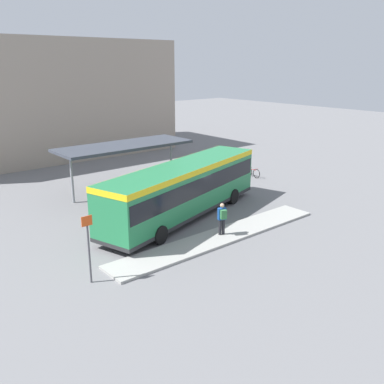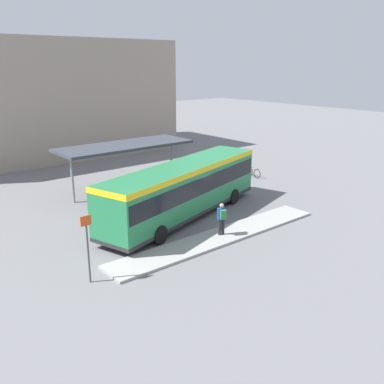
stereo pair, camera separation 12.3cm
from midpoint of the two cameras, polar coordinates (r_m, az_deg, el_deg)
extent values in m
plane|color=slate|center=(24.14, -1.23, -3.36)|extent=(120.00, 120.00, 0.00)
cube|color=#9E9E99|center=(21.39, 3.64, -5.96)|extent=(12.49, 1.80, 0.12)
cube|color=#237A47|center=(23.61, -1.25, 0.49)|extent=(12.05, 5.65, 2.67)
cube|color=yellow|center=(23.30, -1.27, 3.29)|extent=(12.08, 5.67, 0.30)
cube|color=black|center=(23.52, -1.26, 1.24)|extent=(11.83, 5.61, 0.94)
cube|color=black|center=(28.42, 5.58, 3.91)|extent=(0.70, 2.15, 1.03)
cube|color=#28282B|center=(23.99, -1.23, -2.35)|extent=(12.07, 5.66, 0.20)
cylinder|color=black|center=(27.51, 1.16, 0.22)|extent=(0.96, 0.53, 0.92)
cylinder|color=black|center=(26.40, 5.39, -0.58)|extent=(0.96, 0.53, 0.92)
cylinder|color=black|center=(21.99, -9.21, -4.37)|extent=(0.96, 0.53, 0.92)
cylinder|color=black|center=(20.59, -4.45, -5.71)|extent=(0.96, 0.53, 0.92)
cylinder|color=#232328|center=(21.33, 3.59, -4.70)|extent=(0.15, 0.15, 0.80)
cylinder|color=#232328|center=(21.40, 4.03, -4.64)|extent=(0.15, 0.15, 0.80)
cube|color=#194799|center=(21.12, 3.85, -2.91)|extent=(0.45, 0.35, 0.60)
cube|color=#337542|center=(20.93, 4.06, -3.01)|extent=(0.35, 0.29, 0.45)
sphere|color=tan|center=(20.98, 3.87, -1.81)|extent=(0.22, 0.22, 0.22)
torus|color=black|center=(32.48, 8.48, 2.44)|extent=(0.09, 0.71, 0.71)
torus|color=black|center=(33.14, 7.31, 2.78)|extent=(0.09, 0.71, 0.71)
cylinder|color=red|center=(32.75, 7.91, 3.00)|extent=(0.08, 0.75, 0.04)
cylinder|color=red|center=(32.88, 7.69, 2.96)|extent=(0.04, 0.04, 0.35)
cube|color=black|center=(32.84, 7.71, 3.26)|extent=(0.08, 0.18, 0.04)
cylinder|color=red|center=(32.47, 8.39, 3.01)|extent=(0.48, 0.06, 0.03)
torus|color=black|center=(33.51, 6.01, 3.01)|extent=(0.13, 0.73, 0.73)
torus|color=black|center=(32.94, 7.38, 2.71)|extent=(0.13, 0.73, 0.73)
cylinder|color=#287F3D|center=(33.17, 6.70, 3.26)|extent=(0.13, 0.77, 0.04)
cylinder|color=#287F3D|center=(33.08, 6.95, 3.11)|extent=(0.04, 0.04, 0.36)
cube|color=black|center=(33.04, 6.96, 3.41)|extent=(0.09, 0.19, 0.04)
cylinder|color=#287F3D|center=(33.38, 6.16, 3.52)|extent=(0.48, 0.09, 0.03)
torus|color=black|center=(33.68, 6.79, 3.08)|extent=(0.10, 0.77, 0.77)
torus|color=black|center=(34.33, 5.45, 3.39)|extent=(0.10, 0.77, 0.77)
cylinder|color=black|center=(33.95, 6.12, 3.65)|extent=(0.09, 0.81, 0.04)
cylinder|color=black|center=(34.08, 5.88, 3.60)|extent=(0.04, 0.04, 0.38)
cube|color=black|center=(34.03, 5.89, 3.91)|extent=(0.08, 0.18, 0.04)
cylinder|color=black|center=(33.67, 6.67, 3.68)|extent=(0.48, 0.07, 0.03)
cube|color=#383D47|center=(28.54, -9.12, 6.12)|extent=(8.97, 3.26, 0.18)
cylinder|color=gray|center=(27.18, -15.84, 1.67)|extent=(0.16, 0.16, 3.03)
cylinder|color=gray|center=(30.95, -2.93, 4.11)|extent=(0.16, 0.16, 3.03)
cylinder|color=slate|center=(29.03, -1.28, 0.81)|extent=(0.63, 0.63, 0.62)
sphere|color=#337F38|center=(28.87, -1.28, 1.91)|extent=(0.72, 0.72, 0.72)
cylinder|color=slate|center=(25.48, -11.30, -1.94)|extent=(0.77, 0.77, 0.55)
sphere|color=#235B28|center=(25.29, -11.37, -0.64)|extent=(0.88, 0.88, 0.88)
cylinder|color=#4C4C51|center=(17.26, -13.73, -8.12)|extent=(0.08, 0.08, 2.40)
cube|color=#D84C19|center=(16.73, -14.06, -3.76)|extent=(0.44, 0.03, 0.40)
cube|color=gray|center=(42.71, -20.09, 11.65)|extent=(23.39, 11.36, 10.37)
camera|label=1|loc=(0.06, -90.15, -0.04)|focal=40.00mm
camera|label=2|loc=(0.06, 89.85, 0.04)|focal=40.00mm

